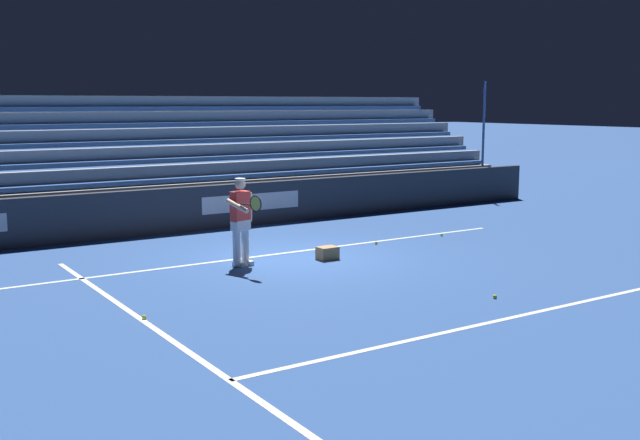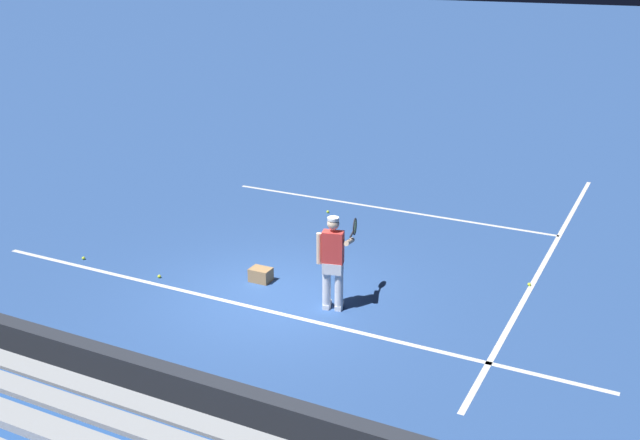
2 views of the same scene
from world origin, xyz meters
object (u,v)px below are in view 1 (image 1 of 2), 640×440
ball_box_cardboard (327,253)px  tennis_ball_toward_net (442,235)px  tennis_ball_far_right (495,297)px  tennis_player (241,220)px  tennis_ball_far_left (376,243)px  tennis_ball_by_box (144,317)px

ball_box_cardboard → tennis_ball_toward_net: ball_box_cardboard is taller
tennis_ball_toward_net → tennis_ball_far_right: (3.20, 4.79, 0.00)m
tennis_player → tennis_ball_toward_net: size_ratio=25.98×
ball_box_cardboard → tennis_ball_far_left: bearing=-157.4°
tennis_ball_toward_net → tennis_ball_by_box: bearing=18.5°
tennis_player → tennis_ball_far_right: size_ratio=25.98×
tennis_player → ball_box_cardboard: (-1.73, 0.42, -0.76)m
ball_box_cardboard → tennis_ball_toward_net: bearing=-169.0°
ball_box_cardboard → tennis_ball_far_right: ball_box_cardboard is taller
tennis_player → tennis_ball_far_left: 3.68m
tennis_ball_toward_net → tennis_ball_far_left: bearing=-0.8°
tennis_player → tennis_ball_far_left: tennis_player is taller
ball_box_cardboard → tennis_ball_far_left: 1.98m
tennis_ball_toward_net → tennis_ball_far_right: bearing=56.2°
tennis_ball_far_right → tennis_ball_by_box: same height
tennis_ball_toward_net → tennis_ball_far_left: 1.95m
tennis_ball_toward_net → tennis_ball_by_box: size_ratio=1.00×
tennis_player → tennis_ball_by_box: bearing=40.7°
tennis_ball_toward_net → tennis_ball_far_left: same height
ball_box_cardboard → tennis_ball_toward_net: (-3.77, -0.73, -0.10)m
ball_box_cardboard → tennis_ball_toward_net: 3.84m
tennis_ball_far_left → tennis_ball_by_box: (6.45, 2.83, 0.00)m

